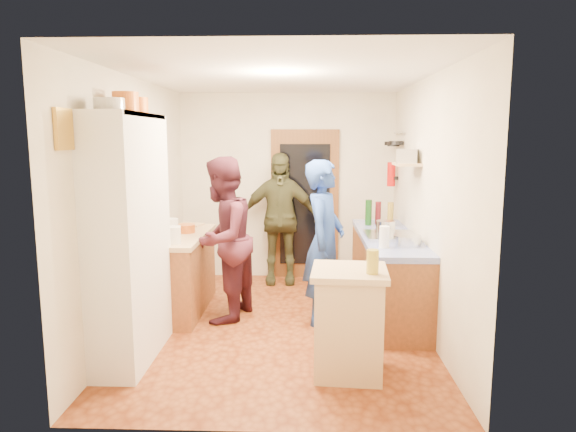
# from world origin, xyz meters

# --- Properties ---
(floor) EXTENTS (3.00, 4.00, 0.02)m
(floor) POSITION_xyz_m (0.00, 0.00, -0.01)
(floor) COLOR brown
(floor) RESTS_ON ground
(ceiling) EXTENTS (3.00, 4.00, 0.02)m
(ceiling) POSITION_xyz_m (0.00, 0.00, 2.61)
(ceiling) COLOR silver
(ceiling) RESTS_ON ground
(wall_back) EXTENTS (3.00, 0.02, 2.60)m
(wall_back) POSITION_xyz_m (0.00, 2.01, 1.30)
(wall_back) COLOR silver
(wall_back) RESTS_ON ground
(wall_front) EXTENTS (3.00, 0.02, 2.60)m
(wall_front) POSITION_xyz_m (0.00, -2.01, 1.30)
(wall_front) COLOR silver
(wall_front) RESTS_ON ground
(wall_left) EXTENTS (0.02, 4.00, 2.60)m
(wall_left) POSITION_xyz_m (-1.51, 0.00, 1.30)
(wall_left) COLOR silver
(wall_left) RESTS_ON ground
(wall_right) EXTENTS (0.02, 4.00, 2.60)m
(wall_right) POSITION_xyz_m (1.51, 0.00, 1.30)
(wall_right) COLOR silver
(wall_right) RESTS_ON ground
(door_frame) EXTENTS (0.95, 0.06, 2.10)m
(door_frame) POSITION_xyz_m (0.25, 1.97, 1.05)
(door_frame) COLOR brown
(door_frame) RESTS_ON ground
(door_glass) EXTENTS (0.70, 0.02, 1.70)m
(door_glass) POSITION_xyz_m (0.25, 1.94, 1.05)
(door_glass) COLOR black
(door_glass) RESTS_ON door_frame
(hutch_body) EXTENTS (0.40, 1.20, 2.20)m
(hutch_body) POSITION_xyz_m (-1.30, -0.80, 1.10)
(hutch_body) COLOR white
(hutch_body) RESTS_ON ground
(hutch_top_shelf) EXTENTS (0.40, 1.14, 0.04)m
(hutch_top_shelf) POSITION_xyz_m (-1.30, -0.80, 2.18)
(hutch_top_shelf) COLOR white
(hutch_top_shelf) RESTS_ON hutch_body
(plate_stack) EXTENTS (0.24, 0.24, 0.10)m
(plate_stack) POSITION_xyz_m (-1.30, -1.13, 2.25)
(plate_stack) COLOR white
(plate_stack) RESTS_ON hutch_top_shelf
(orange_pot_a) EXTENTS (0.22, 0.22, 0.18)m
(orange_pot_a) POSITION_xyz_m (-1.30, -0.75, 2.29)
(orange_pot_a) COLOR orange
(orange_pot_a) RESTS_ON hutch_top_shelf
(orange_pot_b) EXTENTS (0.18, 0.18, 0.16)m
(orange_pot_b) POSITION_xyz_m (-1.30, -0.40, 2.28)
(orange_pot_b) COLOR orange
(orange_pot_b) RESTS_ON hutch_top_shelf
(left_counter_base) EXTENTS (0.60, 1.40, 0.85)m
(left_counter_base) POSITION_xyz_m (-1.20, 0.45, 0.42)
(left_counter_base) COLOR #985225
(left_counter_base) RESTS_ON ground
(left_counter_top) EXTENTS (0.64, 1.44, 0.05)m
(left_counter_top) POSITION_xyz_m (-1.20, 0.45, 0.88)
(left_counter_top) COLOR tan
(left_counter_top) RESTS_ON left_counter_base
(toaster) EXTENTS (0.26, 0.21, 0.18)m
(toaster) POSITION_xyz_m (-1.15, -0.05, 0.99)
(toaster) COLOR white
(toaster) RESTS_ON left_counter_top
(kettle) EXTENTS (0.18, 0.18, 0.19)m
(kettle) POSITION_xyz_m (-1.25, 0.38, 1.00)
(kettle) COLOR white
(kettle) RESTS_ON left_counter_top
(orange_bowl) EXTENTS (0.25, 0.25, 0.09)m
(orange_bowl) POSITION_xyz_m (-1.12, 0.57, 0.95)
(orange_bowl) COLOR orange
(orange_bowl) RESTS_ON left_counter_top
(chopping_board) EXTENTS (0.34, 0.29, 0.02)m
(chopping_board) POSITION_xyz_m (-1.18, 1.03, 0.91)
(chopping_board) COLOR tan
(chopping_board) RESTS_ON left_counter_top
(right_counter_base) EXTENTS (0.60, 2.20, 0.84)m
(right_counter_base) POSITION_xyz_m (1.20, 0.50, 0.42)
(right_counter_base) COLOR #985225
(right_counter_base) RESTS_ON ground
(right_counter_top) EXTENTS (0.62, 2.22, 0.06)m
(right_counter_top) POSITION_xyz_m (1.20, 0.50, 0.87)
(right_counter_top) COLOR #0D26AF
(right_counter_top) RESTS_ON right_counter_base
(hob) EXTENTS (0.55, 0.58, 0.04)m
(hob) POSITION_xyz_m (1.20, 0.33, 0.92)
(hob) COLOR silver
(hob) RESTS_ON right_counter_top
(pot_on_hob) EXTENTS (0.21, 0.21, 0.14)m
(pot_on_hob) POSITION_xyz_m (1.15, 0.41, 1.01)
(pot_on_hob) COLOR silver
(pot_on_hob) RESTS_ON hob
(bottle_a) EXTENTS (0.09, 0.09, 0.32)m
(bottle_a) POSITION_xyz_m (1.05, 1.15, 1.06)
(bottle_a) COLOR #143F14
(bottle_a) RESTS_ON right_counter_top
(bottle_b) EXTENTS (0.08, 0.08, 0.29)m
(bottle_b) POSITION_xyz_m (1.18, 1.22, 1.04)
(bottle_b) COLOR #591419
(bottle_b) RESTS_ON right_counter_top
(bottle_c) EXTENTS (0.08, 0.08, 0.30)m
(bottle_c) POSITION_xyz_m (1.31, 1.07, 1.05)
(bottle_c) COLOR olive
(bottle_c) RESTS_ON right_counter_top
(paper_towel) EXTENTS (0.12, 0.12, 0.22)m
(paper_towel) POSITION_xyz_m (1.05, -0.18, 1.01)
(paper_towel) COLOR white
(paper_towel) RESTS_ON right_counter_top
(mixing_bowl) EXTENTS (0.34, 0.34, 0.11)m
(mixing_bowl) POSITION_xyz_m (1.30, -0.07, 0.95)
(mixing_bowl) COLOR silver
(mixing_bowl) RESTS_ON right_counter_top
(island_base) EXTENTS (0.59, 0.59, 0.86)m
(island_base) POSITION_xyz_m (0.63, -1.08, 0.43)
(island_base) COLOR tan
(island_base) RESTS_ON ground
(island_top) EXTENTS (0.66, 0.66, 0.05)m
(island_top) POSITION_xyz_m (0.63, -1.08, 0.89)
(island_top) COLOR tan
(island_top) RESTS_ON island_base
(cutting_board) EXTENTS (0.37, 0.31, 0.02)m
(cutting_board) POSITION_xyz_m (0.58, -1.03, 0.90)
(cutting_board) COLOR white
(cutting_board) RESTS_ON island_top
(oil_jar) EXTENTS (0.10, 0.10, 0.20)m
(oil_jar) POSITION_xyz_m (0.80, -1.21, 1.01)
(oil_jar) COLOR #AD9E2D
(oil_jar) RESTS_ON island_top
(pan_rail) EXTENTS (0.02, 0.65, 0.02)m
(pan_rail) POSITION_xyz_m (1.46, 1.52, 2.05)
(pan_rail) COLOR silver
(pan_rail) RESTS_ON wall_right
(pan_hang_a) EXTENTS (0.18, 0.18, 0.05)m
(pan_hang_a) POSITION_xyz_m (1.40, 1.35, 1.92)
(pan_hang_a) COLOR black
(pan_hang_a) RESTS_ON pan_rail
(pan_hang_b) EXTENTS (0.16, 0.16, 0.05)m
(pan_hang_b) POSITION_xyz_m (1.40, 1.55, 1.90)
(pan_hang_b) COLOR black
(pan_hang_b) RESTS_ON pan_rail
(pan_hang_c) EXTENTS (0.17, 0.17, 0.05)m
(pan_hang_c) POSITION_xyz_m (1.40, 1.75, 1.91)
(pan_hang_c) COLOR black
(pan_hang_c) RESTS_ON pan_rail
(wall_shelf) EXTENTS (0.26, 0.42, 0.03)m
(wall_shelf) POSITION_xyz_m (1.37, 0.45, 1.70)
(wall_shelf) COLOR tan
(wall_shelf) RESTS_ON wall_right
(radio) EXTENTS (0.28, 0.34, 0.15)m
(radio) POSITION_xyz_m (1.37, 0.45, 1.79)
(radio) COLOR silver
(radio) RESTS_ON wall_shelf
(ext_bracket) EXTENTS (0.06, 0.10, 0.04)m
(ext_bracket) POSITION_xyz_m (1.47, 1.70, 1.45)
(ext_bracket) COLOR black
(ext_bracket) RESTS_ON wall_right
(fire_extinguisher) EXTENTS (0.11, 0.11, 0.32)m
(fire_extinguisher) POSITION_xyz_m (1.41, 1.70, 1.50)
(fire_extinguisher) COLOR red
(fire_extinguisher) RESTS_ON wall_right
(picture_frame) EXTENTS (0.03, 0.25, 0.30)m
(picture_frame) POSITION_xyz_m (-1.48, -1.55, 2.05)
(picture_frame) COLOR gold
(picture_frame) RESTS_ON wall_left
(person_hob) EXTENTS (0.59, 0.74, 1.76)m
(person_hob) POSITION_xyz_m (0.49, 0.12, 0.88)
(person_hob) COLOR #224196
(person_hob) RESTS_ON ground
(person_left) EXTENTS (0.89, 1.02, 1.79)m
(person_left) POSITION_xyz_m (-0.60, 0.24, 0.90)
(person_left) COLOR #401823
(person_left) RESTS_ON ground
(person_back) EXTENTS (1.06, 0.46, 1.79)m
(person_back) POSITION_xyz_m (-0.09, 1.66, 0.90)
(person_back) COLOR #3C3D22
(person_back) RESTS_ON ground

